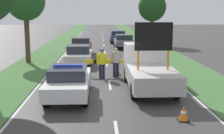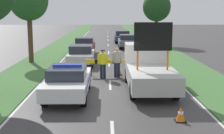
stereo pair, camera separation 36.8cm
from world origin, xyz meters
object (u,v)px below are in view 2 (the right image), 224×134
object	(u,v)px
police_car	(68,81)
road_barrier	(112,62)
queued_car_suv_grey	(128,41)
queued_car_van_white	(81,55)
traffic_cone_near_truck	(119,71)
police_officer	(103,61)
traffic_cone_near_police	(67,71)
queued_car_wagon_maroon	(85,46)
traffic_cone_centre_front	(181,114)
traffic_cone_behind_barrier	(159,73)
queued_car_hatch_blue	(122,36)
roadside_tree_near_right	(157,7)
roadside_tree_near_left	(29,1)
pedestrian_civilian	(117,60)
work_truck	(149,68)

from	to	relation	value
police_car	road_barrier	distance (m)	5.10
police_car	queued_car_suv_grey	xyz separation A→B (m)	(4.02, 19.34, 0.01)
queued_car_van_white	traffic_cone_near_truck	bearing A→B (deg)	125.14
police_officer	traffic_cone_near_police	size ratio (longest dim) A/B	2.74
road_barrier	traffic_cone_near_police	world-z (taller)	road_barrier
traffic_cone_near_truck	queued_car_wagon_maroon	world-z (taller)	queued_car_wagon_maroon
traffic_cone_centre_front	queued_car_suv_grey	distance (m)	22.69
road_barrier	traffic_cone_behind_barrier	size ratio (longest dim) A/B	5.55
queued_car_suv_grey	queued_car_hatch_blue	world-z (taller)	queued_car_hatch_blue
traffic_cone_centre_front	police_car	bearing A→B (deg)	142.59
queued_car_van_white	queued_car_wagon_maroon	world-z (taller)	queued_car_wagon_maroon
police_car	roadside_tree_near_right	bearing A→B (deg)	72.32
roadside_tree_near_right	traffic_cone_behind_barrier	bearing A→B (deg)	-98.32
traffic_cone_near_truck	roadside_tree_near_left	distance (m)	9.21
police_car	traffic_cone_near_truck	world-z (taller)	police_car
road_barrier	roadside_tree_near_right	distance (m)	19.08
queued_car_van_white	queued_car_wagon_maroon	bearing A→B (deg)	-88.77
traffic_cone_near_truck	queued_car_van_white	world-z (taller)	queued_car_van_white
queued_car_wagon_maroon	traffic_cone_near_truck	bearing A→B (deg)	106.70
road_barrier	queued_car_suv_grey	size ratio (longest dim) A/B	0.76
police_officer	traffic_cone_near_truck	world-z (taller)	police_officer
road_barrier	pedestrian_civilian	bearing A→B (deg)	-51.94
traffic_cone_behind_barrier	roadside_tree_near_left	distance (m)	11.39
traffic_cone_near_police	roadside_tree_near_left	world-z (taller)	roadside_tree_near_left
traffic_cone_centre_front	queued_car_hatch_blue	distance (m)	28.93
police_officer	queued_car_van_white	distance (m)	5.09
work_truck	road_barrier	size ratio (longest dim) A/B	1.74
work_truck	queued_car_hatch_blue	size ratio (longest dim) A/B	1.18
queued_car_hatch_blue	work_truck	bearing A→B (deg)	90.34
road_barrier	pedestrian_civilian	world-z (taller)	pedestrian_civilian
road_barrier	traffic_cone_near_truck	size ratio (longest dim) A/B	6.14
road_barrier	queued_car_van_white	size ratio (longest dim) A/B	0.77
police_car	queued_car_suv_grey	bearing A→B (deg)	79.05
police_car	pedestrian_civilian	distance (m)	4.92
queued_car_suv_grey	roadside_tree_near_right	size ratio (longest dim) A/B	0.68
traffic_cone_behind_barrier	police_car	bearing A→B (deg)	-139.34
road_barrier	roadside_tree_near_left	distance (m)	8.85
queued_car_van_white	roadside_tree_near_right	distance (m)	16.21
pedestrian_civilian	traffic_cone_near_truck	size ratio (longest dim) A/B	3.44
queued_car_wagon_maroon	road_barrier	bearing A→B (deg)	103.62
traffic_cone_near_police	traffic_cone_behind_barrier	xyz separation A→B (m)	(5.51, -0.61, -0.03)
queued_car_wagon_maroon	queued_car_suv_grey	world-z (taller)	queued_car_wagon_maroon
work_truck	queued_car_wagon_maroon	bearing A→B (deg)	-68.29
work_truck	traffic_cone_near_truck	world-z (taller)	work_truck
traffic_cone_centre_front	roadside_tree_near_left	distance (m)	16.23
traffic_cone_behind_barrier	queued_car_hatch_blue	world-z (taller)	queued_car_hatch_blue
roadside_tree_near_left	queued_car_suv_grey	bearing A→B (deg)	49.75
traffic_cone_behind_barrier	queued_car_hatch_blue	size ratio (longest dim) A/B	0.12
police_car	queued_car_suv_grey	distance (m)	19.75
police_car	roadside_tree_near_right	distance (m)	24.10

